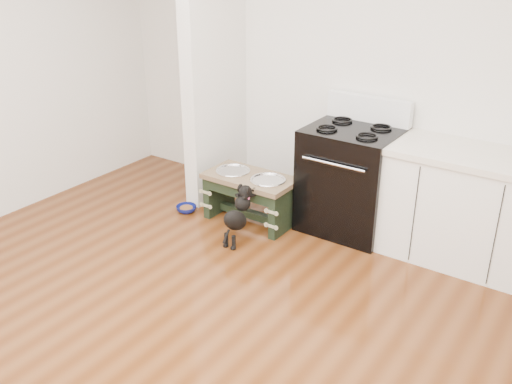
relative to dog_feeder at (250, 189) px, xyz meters
name	(u,v)px	position (x,y,z in m)	size (l,w,h in m)	color
ground	(160,347)	(0.54, -1.76, -0.32)	(5.00, 5.00, 0.00)	#4C240D
room_shell	(138,98)	(0.54, -1.76, 1.30)	(5.00, 5.00, 5.00)	silver
partition_wall	(214,59)	(-0.64, 0.34, 1.03)	(0.15, 0.80, 2.70)	silver
oven_range	(351,178)	(0.79, 0.40, 0.16)	(0.76, 0.69, 1.14)	black
cabinet_run	(466,208)	(1.77, 0.42, 0.13)	(1.24, 0.64, 0.91)	white
dog_feeder	(250,189)	(0.00, 0.00, 0.00)	(0.81, 0.44, 0.46)	black
puppy	(238,213)	(0.15, -0.37, -0.05)	(0.14, 0.42, 0.50)	black
floor_bowl	(186,209)	(-0.61, -0.19, -0.29)	(0.25, 0.25, 0.06)	navy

